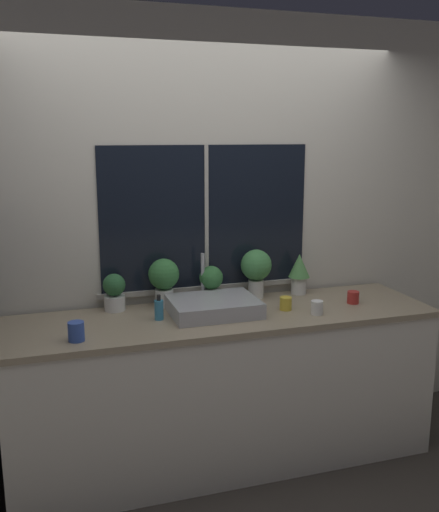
% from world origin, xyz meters
% --- Properties ---
extents(ground_plane, '(14.00, 14.00, 0.00)m').
position_xyz_m(ground_plane, '(0.00, 0.00, 0.00)').
color(ground_plane, '#38332D').
extents(wall_back, '(8.00, 0.09, 2.70)m').
position_xyz_m(wall_back, '(0.00, 0.74, 1.35)').
color(wall_back, silver).
rests_on(wall_back, ground_plane).
extents(wall_right, '(0.06, 7.00, 2.70)m').
position_xyz_m(wall_right, '(2.27, 1.50, 1.35)').
color(wall_right, silver).
rests_on(wall_right, ground_plane).
extents(counter, '(2.52, 0.69, 0.93)m').
position_xyz_m(counter, '(0.00, 0.33, 0.47)').
color(counter, silver).
rests_on(counter, ground_plane).
extents(sink, '(0.51, 0.45, 0.32)m').
position_xyz_m(sink, '(-0.06, 0.36, 0.98)').
color(sink, '#ADADB2').
rests_on(sink, counter).
extents(potted_plant_far_left, '(0.13, 0.13, 0.22)m').
position_xyz_m(potted_plant_far_left, '(-0.60, 0.60, 1.05)').
color(potted_plant_far_left, white).
rests_on(potted_plant_far_left, counter).
extents(potted_plant_left, '(0.19, 0.19, 0.30)m').
position_xyz_m(potted_plant_left, '(-0.30, 0.60, 1.11)').
color(potted_plant_left, white).
rests_on(potted_plant_left, counter).
extents(potted_plant_center, '(0.15, 0.15, 0.23)m').
position_xyz_m(potted_plant_center, '(0.00, 0.60, 1.06)').
color(potted_plant_center, white).
rests_on(potted_plant_center, counter).
extents(potted_plant_right, '(0.20, 0.20, 0.31)m').
position_xyz_m(potted_plant_right, '(0.30, 0.60, 1.13)').
color(potted_plant_right, white).
rests_on(potted_plant_right, counter).
extents(potted_plant_far_right, '(0.14, 0.14, 0.27)m').
position_xyz_m(potted_plant_far_right, '(0.60, 0.60, 1.09)').
color(potted_plant_far_right, white).
rests_on(potted_plant_far_right, counter).
extents(soap_bottle, '(0.05, 0.05, 0.15)m').
position_xyz_m(soap_bottle, '(-0.39, 0.35, 0.99)').
color(soap_bottle, teal).
rests_on(soap_bottle, counter).
extents(mug_yellow, '(0.07, 0.07, 0.08)m').
position_xyz_m(mug_yellow, '(0.38, 0.30, 0.97)').
color(mug_yellow, gold).
rests_on(mug_yellow, counter).
extents(mug_blue, '(0.08, 0.08, 0.10)m').
position_xyz_m(mug_blue, '(-0.86, 0.14, 0.98)').
color(mug_blue, '#3351AD').
rests_on(mug_blue, counter).
extents(mug_white, '(0.07, 0.07, 0.08)m').
position_xyz_m(mug_white, '(0.52, 0.17, 0.97)').
color(mug_white, white).
rests_on(mug_white, counter).
extents(mug_red, '(0.07, 0.07, 0.08)m').
position_xyz_m(mug_red, '(0.83, 0.30, 0.97)').
color(mug_red, '#B72D28').
rests_on(mug_red, counter).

